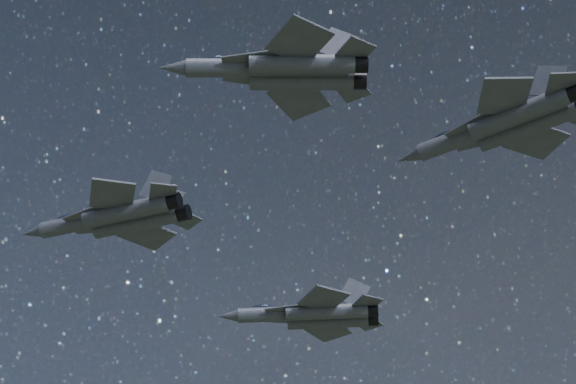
% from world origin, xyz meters
% --- Properties ---
extents(jet_lead, '(17.40, 12.42, 4.44)m').
position_xyz_m(jet_lead, '(-14.20, -2.19, 147.72)').
color(jet_lead, '#3A3C48').
extents(jet_left, '(17.28, 11.78, 4.34)m').
position_xyz_m(jet_left, '(-1.35, 16.50, 144.96)').
color(jet_left, '#3A3C48').
extents(jet_right, '(16.45, 11.02, 4.16)m').
position_xyz_m(jet_right, '(6.38, -15.59, 148.11)').
color(jet_right, '#3A3C48').
extents(jet_slot, '(16.41, 11.16, 4.12)m').
position_xyz_m(jet_slot, '(21.46, -6.94, 145.74)').
color(jet_slot, '#3A3C48').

